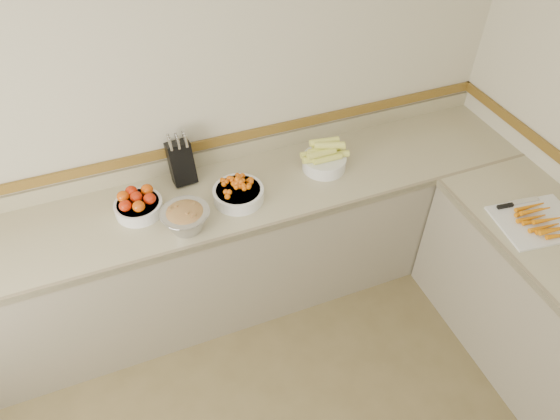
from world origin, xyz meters
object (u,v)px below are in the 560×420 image
object	(u,v)px
knife_block	(181,162)
tomato_bowl	(138,204)
cherry_tomato_bowl	(238,192)
rhubarb_bowl	(186,218)
cutting_board	(538,221)
corn_bowl	(324,159)

from	to	relation	value
knife_block	tomato_bowl	bearing A→B (deg)	-147.79
tomato_bowl	cherry_tomato_bowl	size ratio (longest dim) A/B	0.91
tomato_bowl	rhubarb_bowl	bearing A→B (deg)	-45.43
rhubarb_bowl	cutting_board	xyz separation A→B (m)	(1.77, -0.65, -0.06)
knife_block	corn_bowl	world-z (taller)	knife_block
cherry_tomato_bowl	cutting_board	world-z (taller)	cherry_tomato_bowl
knife_block	cherry_tomato_bowl	world-z (taller)	knife_block
knife_block	cutting_board	xyz separation A→B (m)	(1.69, -1.05, -0.11)
rhubarb_bowl	cutting_board	size ratio (longest dim) A/B	0.55
knife_block	corn_bowl	distance (m)	0.84
rhubarb_bowl	cutting_board	bearing A→B (deg)	-20.18
knife_block	cutting_board	distance (m)	2.00
knife_block	cherry_tomato_bowl	bearing A→B (deg)	-48.74
corn_bowl	rhubarb_bowl	bearing A→B (deg)	-167.32
knife_block	cutting_board	world-z (taller)	knife_block
tomato_bowl	cutting_board	bearing A→B (deg)	-23.64
tomato_bowl	rhubarb_bowl	world-z (taller)	rhubarb_bowl
knife_block	corn_bowl	size ratio (longest dim) A/B	1.10
knife_block	rhubarb_bowl	size ratio (longest dim) A/B	1.24
cherry_tomato_bowl	knife_block	bearing A→B (deg)	131.26
rhubarb_bowl	cherry_tomato_bowl	bearing A→B (deg)	19.91
knife_block	tomato_bowl	xyz separation A→B (m)	(-0.29, -0.18, -0.08)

